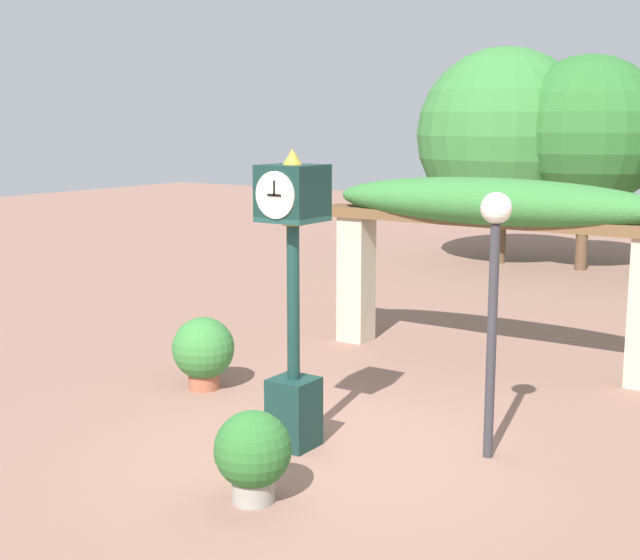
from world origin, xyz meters
The scene contains 6 objects.
ground_plane centered at (0.00, 0.00, 0.00)m, with size 60.00×60.00×0.00m, color #8E6656.
pedestal_clock centered at (-0.31, -0.08, 1.73)m, with size 0.58×0.63×3.19m.
pergola centered at (0.00, 4.31, 2.08)m, with size 5.56×1.05×2.68m.
potted_plant_near_left centered at (0.21, -1.44, 0.47)m, with size 0.72×0.72×0.87m.
potted_plant_near_right centered at (-2.52, 0.96, 0.52)m, with size 0.81×0.81×0.95m.
lamp_post centered at (1.55, 0.81, 2.02)m, with size 0.32×0.32×2.77m.
Camera 1 is at (5.07, -7.50, 3.48)m, focal length 50.00 mm.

